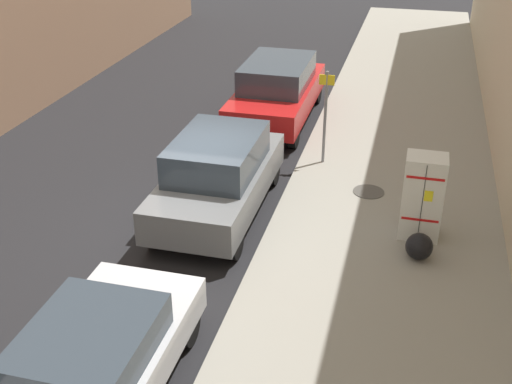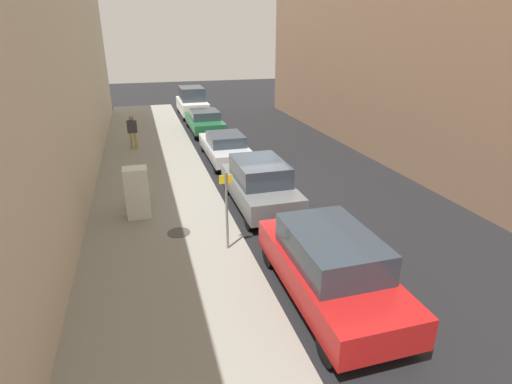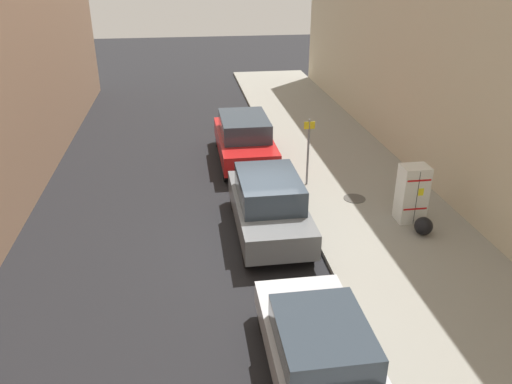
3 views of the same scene
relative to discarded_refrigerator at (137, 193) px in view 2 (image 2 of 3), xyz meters
The scene contains 14 objects.
ground_plane 4.60m from the discarded_refrigerator, ahead, with size 80.00×80.00×0.00m, color black.
sidewalk_slab 1.21m from the discarded_refrigerator, 34.93° to the left, with size 4.65×44.00×0.14m, color gray.
building_facade_near 4.61m from the discarded_refrigerator, behind, with size 2.38×39.60×9.14m, color beige.
building_facade_across 12.53m from the discarded_refrigerator, ahead, with size 1.53×37.40×8.89m, color #937056.
discarded_refrigerator is the anchor object (origin of this frame).
manhole_cover 2.12m from the discarded_refrigerator, 54.70° to the right, with size 0.70×0.70×0.02m, color #47443F.
street_sign_post 3.80m from the discarded_refrigerator, 50.80° to the right, with size 0.36×0.07×2.30m.
trash_bag 1.06m from the discarded_refrigerator, 92.19° to the left, with size 0.51×0.51×0.51m, color black.
pedestrian_walking_far 8.78m from the discarded_refrigerator, 90.78° to the left, with size 0.50×0.23×1.74m.
parked_suv_red 7.08m from the discarded_refrigerator, 53.77° to the right, with size 1.97×4.83×1.77m.
parked_suv_gray 4.18m from the discarded_refrigerator, ahead, with size 1.88×4.40×1.74m.
parked_sedan_silver 7.13m from the discarded_refrigerator, 54.08° to the left, with size 1.82×4.75×1.37m.
parked_sedan_green 12.66m from the discarded_refrigerator, 70.70° to the left, with size 1.87×4.74×1.42m.
parked_van_white 18.04m from the discarded_refrigerator, 76.59° to the left, with size 1.91×4.71×2.13m.
Camera 2 is at (-4.11, -13.23, 5.90)m, focal length 28.00 mm.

